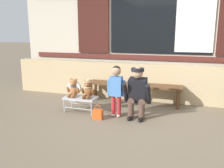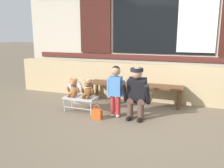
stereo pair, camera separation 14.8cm
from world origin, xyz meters
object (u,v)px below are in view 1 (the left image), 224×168
(wooden_bench_long, at_px, (134,87))
(adult_crouching, at_px, (138,92))
(small_display_bench, at_px, (81,99))
(handbag_on_ground, at_px, (98,114))
(teddy_bear_with_hat, at_px, (88,89))
(child_standing, at_px, (116,86))
(teddy_bear_plain, at_px, (73,88))
(floor_fan, at_px, (74,91))

(wooden_bench_long, relative_size, adult_crouching, 2.21)
(small_display_bench, bearing_deg, handbag_on_ground, -31.27)
(small_display_bench, distance_m, handbag_on_ground, 0.58)
(adult_crouching, height_order, handbag_on_ground, adult_crouching)
(small_display_bench, distance_m, teddy_bear_with_hat, 0.26)
(wooden_bench_long, xyz_separation_m, child_standing, (-0.11, -0.94, 0.22))
(child_standing, height_order, handbag_on_ground, child_standing)
(wooden_bench_long, bearing_deg, handbag_on_ground, -107.69)
(teddy_bear_plain, relative_size, adult_crouching, 0.38)
(teddy_bear_with_hat, relative_size, adult_crouching, 0.38)
(teddy_bear_with_hat, distance_m, adult_crouching, 0.99)
(floor_fan, bearing_deg, adult_crouching, -21.74)
(child_standing, height_order, adult_crouching, child_standing)
(teddy_bear_with_hat, relative_size, child_standing, 0.38)
(child_standing, distance_m, floor_fan, 1.47)
(small_display_bench, relative_size, handbag_on_ground, 2.35)
(teddy_bear_plain, distance_m, handbag_on_ground, 0.79)
(small_display_bench, relative_size, child_standing, 0.67)
(child_standing, xyz_separation_m, adult_crouching, (0.40, 0.05, -0.11))
(teddy_bear_plain, xyz_separation_m, floor_fan, (-0.33, 0.67, -0.23))
(teddy_bear_plain, bearing_deg, small_display_bench, -0.51)
(wooden_bench_long, bearing_deg, child_standing, -96.53)
(wooden_bench_long, relative_size, teddy_bear_with_hat, 5.78)
(wooden_bench_long, xyz_separation_m, handbag_on_ground, (-0.38, -1.19, -0.28))
(adult_crouching, bearing_deg, floor_fan, 158.26)
(teddy_bear_plain, xyz_separation_m, child_standing, (0.91, -0.04, 0.13))
(small_display_bench, height_order, teddy_bear_plain, teddy_bear_plain)
(teddy_bear_plain, bearing_deg, teddy_bear_with_hat, 0.13)
(teddy_bear_with_hat, relative_size, floor_fan, 0.76)
(teddy_bear_plain, relative_size, child_standing, 0.38)
(wooden_bench_long, bearing_deg, teddy_bear_with_hat, -127.69)
(small_display_bench, xyz_separation_m, handbag_on_ground, (0.48, -0.29, -0.17))
(small_display_bench, height_order, child_standing, child_standing)
(small_display_bench, relative_size, teddy_bear_with_hat, 1.76)
(teddy_bear_plain, relative_size, floor_fan, 0.76)
(wooden_bench_long, distance_m, teddy_bear_with_hat, 1.14)
(handbag_on_ground, bearing_deg, teddy_bear_with_hat, 137.33)
(teddy_bear_with_hat, bearing_deg, adult_crouching, 0.62)
(teddy_bear_with_hat, xyz_separation_m, floor_fan, (-0.65, 0.66, -0.23))
(teddy_bear_with_hat, bearing_deg, handbag_on_ground, -42.67)
(adult_crouching, bearing_deg, teddy_bear_plain, -179.50)
(teddy_bear_plain, xyz_separation_m, teddy_bear_with_hat, (0.32, 0.00, 0.01))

